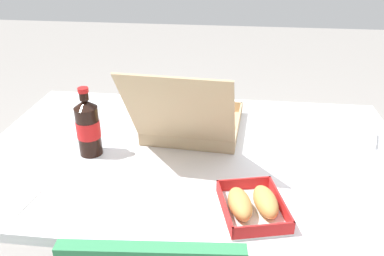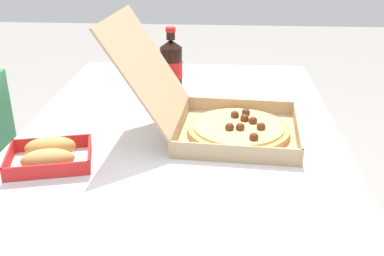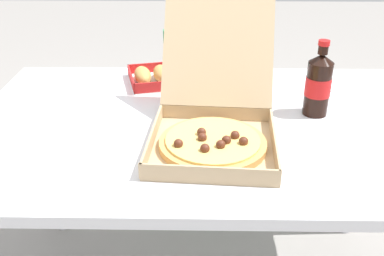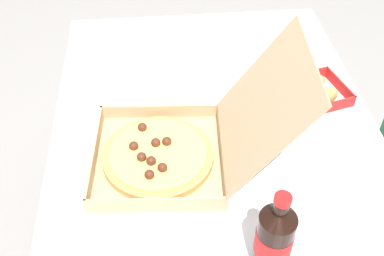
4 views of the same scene
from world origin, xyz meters
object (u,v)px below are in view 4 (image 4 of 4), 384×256
object	(u,v)px
bread_side_box	(312,92)
cola_bottle	(274,239)
pizza_box_open	(175,147)
napkin_pile	(156,34)

from	to	relation	value
bread_side_box	cola_bottle	xyz separation A→B (m)	(0.51, -0.23, 0.07)
pizza_box_open	bread_side_box	bearing A→B (deg)	116.43
bread_side_box	napkin_pile	world-z (taller)	bread_side_box
pizza_box_open	bread_side_box	size ratio (longest dim) A/B	2.32
cola_bottle	pizza_box_open	bearing A→B (deg)	-150.96
cola_bottle	napkin_pile	world-z (taller)	cola_bottle
bread_side_box	pizza_box_open	bearing A→B (deg)	-63.57
cola_bottle	napkin_pile	distance (m)	0.90
pizza_box_open	napkin_pile	xyz separation A→B (m)	(-0.57, -0.03, -0.04)
pizza_box_open	napkin_pile	world-z (taller)	pizza_box_open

